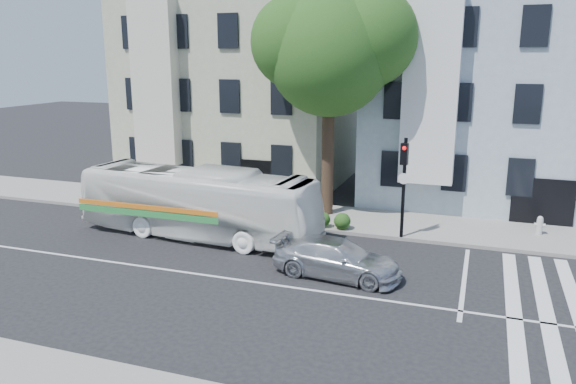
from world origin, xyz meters
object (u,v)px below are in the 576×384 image
at_px(bus, 198,203).
at_px(fire_hydrant, 540,225).
at_px(sedan, 337,258).
at_px(traffic_signal, 404,176).

bearing_deg(bus, fire_hydrant, -66.40).
distance_m(sedan, traffic_signal, 5.23).
distance_m(bus, fire_hydrant, 14.28).
bearing_deg(sedan, fire_hydrant, -39.06).
height_order(bus, traffic_signal, traffic_signal).
xyz_separation_m(bus, sedan, (6.60, -2.34, -0.82)).
distance_m(bus, traffic_signal, 8.52).
height_order(bus, fire_hydrant, bus).
height_order(bus, sedan, bus).
relative_size(bus, sedan, 2.35).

